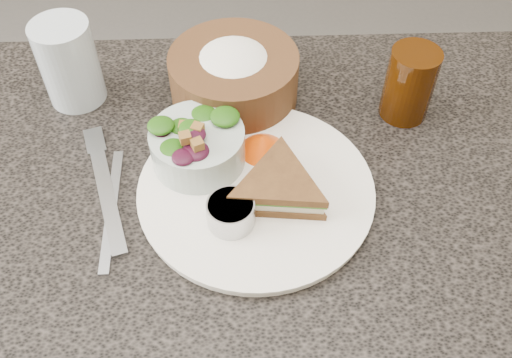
{
  "coord_description": "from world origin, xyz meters",
  "views": [
    {
      "loc": [
        0.01,
        -0.46,
        1.35
      ],
      "look_at": [
        0.03,
        0.01,
        0.78
      ],
      "focal_mm": 40.0,
      "sensor_mm": 36.0,
      "label": 1
    }
  ],
  "objects_px": {
    "sandwich": "(279,187)",
    "water_glass": "(69,63)",
    "dinner_plate": "(256,190)",
    "dressing_ramekin": "(231,213)",
    "bread_basket": "(234,70)",
    "salad_bowl": "(197,141)",
    "dining_table": "(242,323)",
    "cola_glass": "(410,81)"
  },
  "relations": [
    {
      "from": "dinner_plate",
      "to": "salad_bowl",
      "type": "height_order",
      "value": "salad_bowl"
    },
    {
      "from": "sandwich",
      "to": "dressing_ramekin",
      "type": "bearing_deg",
      "value": -142.02
    },
    {
      "from": "salad_bowl",
      "to": "bread_basket",
      "type": "height_order",
      "value": "bread_basket"
    },
    {
      "from": "sandwich",
      "to": "salad_bowl",
      "type": "height_order",
      "value": "salad_bowl"
    },
    {
      "from": "salad_bowl",
      "to": "cola_glass",
      "type": "xyz_separation_m",
      "value": [
        0.3,
        0.1,
        0.01
      ]
    },
    {
      "from": "sandwich",
      "to": "water_glass",
      "type": "bearing_deg",
      "value": 149.56
    },
    {
      "from": "sandwich",
      "to": "cola_glass",
      "type": "bearing_deg",
      "value": 45.92
    },
    {
      "from": "salad_bowl",
      "to": "dressing_ramekin",
      "type": "distance_m",
      "value": 0.12
    },
    {
      "from": "dining_table",
      "to": "water_glass",
      "type": "relative_size",
      "value": 7.75
    },
    {
      "from": "cola_glass",
      "to": "water_glass",
      "type": "height_order",
      "value": "water_glass"
    },
    {
      "from": "salad_bowl",
      "to": "cola_glass",
      "type": "distance_m",
      "value": 0.32
    },
    {
      "from": "dining_table",
      "to": "dinner_plate",
      "type": "distance_m",
      "value": 0.38
    },
    {
      "from": "dinner_plate",
      "to": "bread_basket",
      "type": "relative_size",
      "value": 1.61
    },
    {
      "from": "sandwich",
      "to": "bread_basket",
      "type": "bearing_deg",
      "value": 110.85
    },
    {
      "from": "salad_bowl",
      "to": "dressing_ramekin",
      "type": "bearing_deg",
      "value": -67.73
    },
    {
      "from": "bread_basket",
      "to": "water_glass",
      "type": "height_order",
      "value": "water_glass"
    },
    {
      "from": "sandwich",
      "to": "dining_table",
      "type": "bearing_deg",
      "value": 176.11
    },
    {
      "from": "bread_basket",
      "to": "dinner_plate",
      "type": "bearing_deg",
      "value": -82.09
    },
    {
      "from": "dining_table",
      "to": "cola_glass",
      "type": "bearing_deg",
      "value": 31.71
    },
    {
      "from": "dinner_plate",
      "to": "water_glass",
      "type": "bearing_deg",
      "value": 142.93
    },
    {
      "from": "sandwich",
      "to": "salad_bowl",
      "type": "relative_size",
      "value": 1.14
    },
    {
      "from": "dinner_plate",
      "to": "water_glass",
      "type": "height_order",
      "value": "water_glass"
    },
    {
      "from": "dinner_plate",
      "to": "sandwich",
      "type": "distance_m",
      "value": 0.04
    },
    {
      "from": "dining_table",
      "to": "dressing_ramekin",
      "type": "distance_m",
      "value": 0.41
    },
    {
      "from": "salad_bowl",
      "to": "dressing_ramekin",
      "type": "height_order",
      "value": "salad_bowl"
    },
    {
      "from": "dinner_plate",
      "to": "cola_glass",
      "type": "xyz_separation_m",
      "value": [
        0.23,
        0.15,
        0.05
      ]
    },
    {
      "from": "dinner_plate",
      "to": "dressing_ramekin",
      "type": "distance_m",
      "value": 0.07
    },
    {
      "from": "sandwich",
      "to": "water_glass",
      "type": "distance_m",
      "value": 0.37
    },
    {
      "from": "cola_glass",
      "to": "dining_table",
      "type": "bearing_deg",
      "value": -148.29
    },
    {
      "from": "sandwich",
      "to": "water_glass",
      "type": "relative_size",
      "value": 1.11
    },
    {
      "from": "cola_glass",
      "to": "bread_basket",
      "type": "bearing_deg",
      "value": 170.95
    },
    {
      "from": "dressing_ramekin",
      "to": "bread_basket",
      "type": "distance_m",
      "value": 0.24
    },
    {
      "from": "dinner_plate",
      "to": "sandwich",
      "type": "height_order",
      "value": "sandwich"
    },
    {
      "from": "dining_table",
      "to": "water_glass",
      "type": "xyz_separation_m",
      "value": [
        -0.24,
        0.21,
        0.44
      ]
    },
    {
      "from": "dining_table",
      "to": "dinner_plate",
      "type": "height_order",
      "value": "dinner_plate"
    },
    {
      "from": "dressing_ramekin",
      "to": "cola_glass",
      "type": "distance_m",
      "value": 0.33
    },
    {
      "from": "dressing_ramekin",
      "to": "water_glass",
      "type": "xyz_separation_m",
      "value": [
        -0.23,
        0.26,
        0.03
      ]
    },
    {
      "from": "bread_basket",
      "to": "water_glass",
      "type": "bearing_deg",
      "value": 176.99
    },
    {
      "from": "dressing_ramekin",
      "to": "bread_basket",
      "type": "relative_size",
      "value": 0.31
    },
    {
      "from": "sandwich",
      "to": "cola_glass",
      "type": "height_order",
      "value": "cola_glass"
    },
    {
      "from": "dining_table",
      "to": "sandwich",
      "type": "xyz_separation_m",
      "value": [
        0.05,
        -0.01,
        0.41
      ]
    },
    {
      "from": "dinner_plate",
      "to": "bread_basket",
      "type": "bearing_deg",
      "value": 97.91
    }
  ]
}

